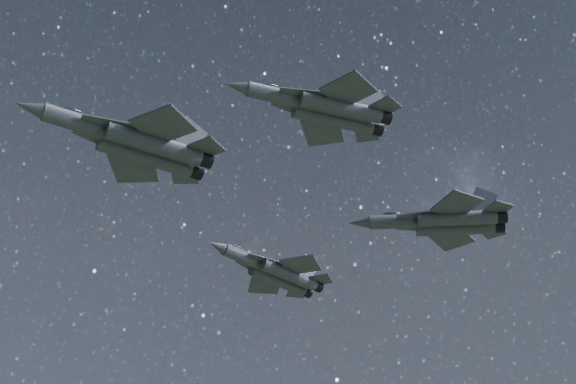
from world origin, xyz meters
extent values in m
cylinder|color=#2D2F38|center=(-24.05, -1.61, 147.09)|extent=(8.30, 3.50, 1.71)
cone|color=#2D2F38|center=(-29.18, -2.80, 147.09)|extent=(2.91, 2.09, 1.54)
ellipsoid|color=#1B2730|center=(-25.33, -1.91, 147.91)|extent=(2.80, 1.71, 0.84)
cube|color=#2D2F38|center=(-18.49, -0.33, 147.04)|extent=(9.14, 3.63, 1.43)
cylinder|color=#2D2F38|center=(-17.81, -1.30, 146.54)|extent=(9.37, 3.74, 1.71)
cylinder|color=#2D2F38|center=(-18.31, 0.84, 146.54)|extent=(9.37, 3.74, 1.71)
cylinder|color=black|center=(-12.89, -0.16, 146.54)|extent=(1.75, 1.86, 1.58)
cylinder|color=black|center=(-13.39, 1.97, 146.54)|extent=(1.75, 1.86, 1.58)
cube|color=#2D2F38|center=(-21.79, -2.61, 146.96)|extent=(5.74, 1.41, 0.13)
cube|color=#2D2F38|center=(-22.45, 0.27, 146.96)|extent=(5.70, 3.42, 0.13)
cube|color=#2D2F38|center=(-17.43, -3.92, 146.76)|extent=(6.28, 6.28, 0.22)
cube|color=#2D2F38|center=(-19.11, 3.35, 146.76)|extent=(5.48, 5.82, 0.22)
cube|color=#2D2F38|center=(-13.00, -1.65, 146.76)|extent=(3.72, 3.73, 0.16)
cube|color=#2D2F38|center=(-14.14, 3.26, 146.76)|extent=(3.22, 3.36, 0.16)
cube|color=#2D2F38|center=(-14.65, -0.85, 148.63)|extent=(3.81, 0.73, 3.91)
cube|color=#2D2F38|center=(-15.27, 1.82, 148.63)|extent=(3.69, 1.33, 3.91)
cylinder|color=#2D2F38|center=(-3.57, 20.51, 148.51)|extent=(7.13, 4.39, 1.51)
cone|color=#2D2F38|center=(-7.78, 18.55, 148.51)|extent=(2.68, 2.21, 1.36)
ellipsoid|color=#1B2730|center=(-4.62, 20.02, 149.24)|extent=(2.52, 1.89, 0.75)
cube|color=#2D2F38|center=(1.00, 22.63, 148.47)|extent=(7.81, 4.66, 1.26)
cylinder|color=#2D2F38|center=(1.76, 21.92, 148.03)|extent=(8.01, 4.80, 1.51)
cylinder|color=#2D2F38|center=(0.94, 23.67, 148.03)|extent=(8.01, 4.80, 1.51)
cylinder|color=black|center=(5.79, 23.80, 148.03)|extent=(1.73, 1.79, 1.39)
cylinder|color=black|center=(4.98, 25.55, 148.03)|extent=(1.73, 1.79, 1.39)
cube|color=#2D2F38|center=(-1.43, 20.06, 148.40)|extent=(5.14, 2.25, 0.12)
cube|color=#2D2F38|center=(-2.54, 22.43, 148.40)|extent=(4.70, 3.82, 0.12)
cube|color=#2D2F38|center=(2.56, 19.73, 148.22)|extent=(5.49, 5.35, 0.19)
cube|color=#2D2F38|center=(-0.21, 25.70, 148.22)|extent=(4.16, 4.58, 0.19)
cube|color=#2D2F38|center=(5.97, 22.49, 148.22)|extent=(3.26, 3.21, 0.15)
cube|color=#2D2F38|center=(4.10, 26.53, 148.22)|extent=(2.43, 2.61, 0.15)
cube|color=#2D2F38|center=(4.40, 22.88, 149.87)|extent=(3.22, 1.31, 3.45)
cube|color=#2D2F38|center=(3.38, 25.08, 149.87)|extent=(3.00, 1.80, 3.45)
cylinder|color=#2D2F38|center=(-8.33, -11.69, 145.88)|extent=(6.51, 1.75, 1.36)
cone|color=#2D2F38|center=(-12.50, -11.95, 145.88)|extent=(2.16, 1.34, 1.22)
ellipsoid|color=#1B2730|center=(-9.37, -11.76, 146.53)|extent=(2.12, 1.04, 0.67)
cube|color=#2D2F38|center=(-3.81, -11.42, 145.84)|extent=(7.21, 1.74, 1.13)
cylinder|color=#2D2F38|center=(-3.41, -12.27, 145.44)|extent=(7.38, 1.80, 1.36)
cylinder|color=#2D2F38|center=(-3.52, -10.53, 145.44)|extent=(7.38, 1.80, 1.36)
cylinder|color=black|center=(0.59, -12.02, 145.44)|extent=(1.21, 1.32, 1.25)
cylinder|color=black|center=(0.48, -10.28, 145.44)|extent=(1.21, 1.32, 1.25)
cube|color=#2D2F38|center=(-6.69, -12.77, 145.78)|extent=(4.61, 1.54, 0.10)
cube|color=#2D2F38|center=(-6.84, -10.42, 145.78)|extent=(4.62, 2.06, 0.10)
cube|color=#2D2F38|center=(-3.46, -14.36, 145.62)|extent=(4.87, 4.97, 0.17)
cube|color=#2D2F38|center=(-3.82, -8.45, 145.62)|extent=(4.69, 4.87, 0.17)
cube|color=#2D2F38|center=(0.31, -13.17, 145.62)|extent=(2.87, 2.92, 0.13)
cube|color=#2D2F38|center=(0.06, -9.17, 145.62)|extent=(2.76, 2.84, 0.13)
cube|color=#2D2F38|center=(-0.88, -12.33, 147.10)|extent=(3.03, 0.43, 3.10)
cube|color=#2D2F38|center=(-1.01, -10.16, 147.10)|extent=(3.01, 0.57, 3.10)
cylinder|color=#2D2F38|center=(9.39, 4.82, 146.48)|extent=(7.23, 3.85, 1.51)
cone|color=#2D2F38|center=(5.03, 6.40, 146.48)|extent=(2.64, 2.06, 1.35)
ellipsoid|color=#1B2730|center=(8.30, 5.22, 147.20)|extent=(2.51, 1.74, 0.74)
cube|color=#2D2F38|center=(14.11, 3.11, 146.43)|extent=(7.94, 4.06, 1.26)
cylinder|color=#2D2F38|center=(14.14, 2.07, 146.00)|extent=(8.14, 4.18, 1.51)
cylinder|color=#2D2F38|center=(14.80, 3.89, 146.00)|extent=(8.14, 4.18, 1.51)
cylinder|color=black|center=(18.32, 0.56, 146.00)|extent=(1.65, 1.73, 1.39)
cylinder|color=black|center=(18.98, 2.38, 146.00)|extent=(1.65, 1.73, 1.39)
cube|color=#2D2F38|center=(10.58, 3.00, 146.36)|extent=(4.85, 3.49, 0.12)
cube|color=#2D2F38|center=(11.46, 5.46, 146.36)|extent=(5.13, 1.83, 0.12)
cube|color=#2D2F38|center=(13.17, -0.04, 146.19)|extent=(4.46, 4.83, 0.19)
cube|color=#2D2F38|center=(15.41, 6.13, 146.19)|extent=(5.53, 5.45, 0.19)
cube|color=#2D2F38|center=(17.53, -0.49, 146.19)|extent=(2.61, 2.77, 0.14)
cube|color=#2D2F38|center=(19.04, 3.69, 146.19)|extent=(3.28, 3.25, 0.14)
cube|color=#2D2F38|center=(16.69, 0.89, 147.83)|extent=(3.12, 1.54, 3.44)
cube|color=#2D2F38|center=(17.51, 3.16, 147.83)|extent=(3.29, 1.03, 3.44)
camera|label=1|loc=(-23.75, -66.97, 97.34)|focal=55.00mm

